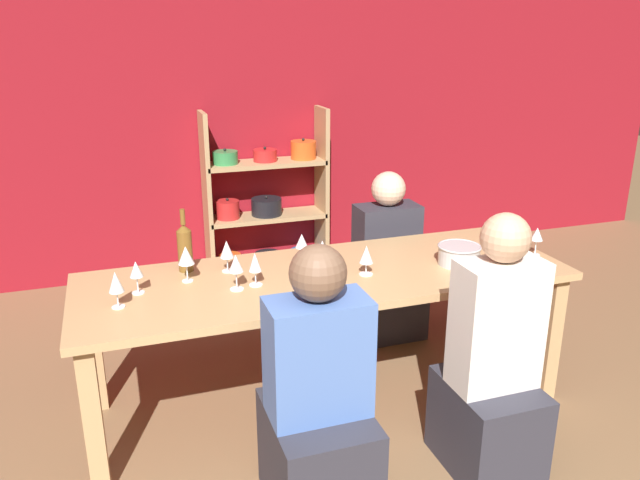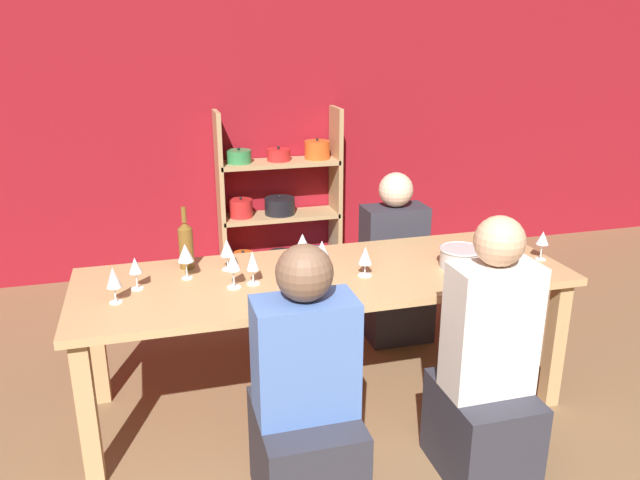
# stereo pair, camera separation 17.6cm
# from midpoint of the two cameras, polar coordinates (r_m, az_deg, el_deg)

# --- Properties ---
(wall_back_red) EXTENTS (8.80, 0.06, 2.70)m
(wall_back_red) POSITION_cam_midpoint_polar(r_m,az_deg,el_deg) (5.21, -10.79, 11.62)
(wall_back_red) COLOR maroon
(wall_back_red) RESTS_ON ground_plane
(shelf_unit) EXTENTS (1.01, 0.30, 1.36)m
(shelf_unit) POSITION_cam_midpoint_polar(r_m,az_deg,el_deg) (5.23, -5.91, 2.98)
(shelf_unit) COLOR tan
(shelf_unit) RESTS_ON ground_plane
(dining_table) EXTENTS (2.53, 0.85, 0.76)m
(dining_table) POSITION_cam_midpoint_polar(r_m,az_deg,el_deg) (3.26, -0.98, -4.50)
(dining_table) COLOR tan
(dining_table) RESTS_ON ground_plane
(mixing_bowl) EXTENTS (0.23, 0.23, 0.11)m
(mixing_bowl) POSITION_cam_midpoint_polar(r_m,az_deg,el_deg) (3.40, 11.16, -1.27)
(mixing_bowl) COLOR #B7BABC
(mixing_bowl) RESTS_ON dining_table
(wine_bottle_green) EXTENTS (0.08, 0.08, 0.33)m
(wine_bottle_green) POSITION_cam_midpoint_polar(r_m,az_deg,el_deg) (3.32, -13.76, -0.62)
(wine_bottle_green) COLOR brown
(wine_bottle_green) RESTS_ON dining_table
(wine_glass_empty_a) EXTENTS (0.06, 0.06, 0.16)m
(wine_glass_empty_a) POSITION_cam_midpoint_polar(r_m,az_deg,el_deg) (3.10, -18.03, -2.67)
(wine_glass_empty_a) COLOR white
(wine_glass_empty_a) RESTS_ON dining_table
(wine_glass_empty_b) EXTENTS (0.07, 0.07, 0.16)m
(wine_glass_empty_b) POSITION_cam_midpoint_polar(r_m,az_deg,el_deg) (3.63, 17.93, 0.44)
(wine_glass_empty_b) COLOR white
(wine_glass_empty_b) RESTS_ON dining_table
(wine_glass_red_a) EXTENTS (0.07, 0.07, 0.17)m
(wine_glass_red_a) POSITION_cam_midpoint_polar(r_m,az_deg,el_deg) (3.27, -10.06, -0.94)
(wine_glass_red_a) COLOR white
(wine_glass_red_a) RESTS_ON dining_table
(wine_glass_empty_c) EXTENTS (0.07, 0.07, 0.17)m
(wine_glass_empty_c) POSITION_cam_midpoint_polar(r_m,az_deg,el_deg) (2.97, -19.80, -3.71)
(wine_glass_empty_c) COLOR white
(wine_glass_empty_c) RESTS_ON dining_table
(wine_glass_empty_d) EXTENTS (0.07, 0.07, 0.16)m
(wine_glass_empty_d) POSITION_cam_midpoint_polar(r_m,az_deg,el_deg) (3.18, 2.69, -1.42)
(wine_glass_empty_d) COLOR white
(wine_glass_empty_d) RESTS_ON dining_table
(wine_glass_red_b) EXTENTS (0.08, 0.08, 0.18)m
(wine_glass_red_b) POSITION_cam_midpoint_polar(r_m,az_deg,el_deg) (3.17, -13.72, -1.47)
(wine_glass_red_b) COLOR white
(wine_glass_red_b) RESTS_ON dining_table
(wine_glass_red_c) EXTENTS (0.08, 0.08, 0.16)m
(wine_glass_red_c) POSITION_cam_midpoint_polar(r_m,az_deg,el_deg) (3.25, -1.34, -0.94)
(wine_glass_red_c) COLOR white
(wine_glass_red_c) RESTS_ON dining_table
(wine_glass_empty_e) EXTENTS (0.07, 0.07, 0.18)m
(wine_glass_empty_e) POSITION_cam_midpoint_polar(r_m,az_deg,el_deg) (3.03, -9.36, -2.24)
(wine_glass_empty_e) COLOR white
(wine_glass_empty_e) RESTS_ON dining_table
(wine_glass_empty_f) EXTENTS (0.07, 0.07, 0.17)m
(wine_glass_empty_f) POSITION_cam_midpoint_polar(r_m,az_deg,el_deg) (3.07, -7.60, -2.12)
(wine_glass_empty_f) COLOR white
(wine_glass_empty_f) RESTS_ON dining_table
(wine_glass_white_a) EXTENTS (0.07, 0.07, 0.16)m
(wine_glass_white_a) POSITION_cam_midpoint_polar(r_m,az_deg,el_deg) (3.35, -3.18, -0.21)
(wine_glass_white_a) COLOR white
(wine_glass_white_a) RESTS_ON dining_table
(person_near_a) EXTENTS (0.38, 0.47, 1.24)m
(person_near_a) POSITION_cam_midpoint_polar(r_m,az_deg,el_deg) (2.97, 13.74, -12.24)
(person_near_a) COLOR #2D2D38
(person_near_a) RESTS_ON ground_plane
(person_far_a) EXTENTS (0.41, 0.52, 1.10)m
(person_far_a) POSITION_cam_midpoint_polar(r_m,az_deg,el_deg) (4.21, 4.81, -3.11)
(person_far_a) COLOR #2D2D38
(person_far_a) RESTS_ON ground_plane
(person_near_b) EXTENTS (0.41, 0.51, 1.20)m
(person_near_b) POSITION_cam_midpoint_polar(r_m,az_deg,el_deg) (2.67, -2.14, -16.05)
(person_near_b) COLOR #2D2D38
(person_near_b) RESTS_ON ground_plane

